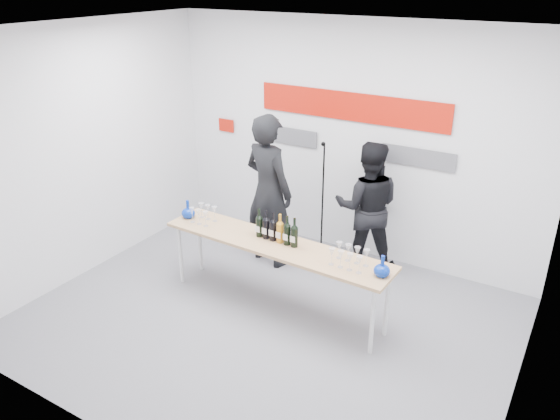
{
  "coord_description": "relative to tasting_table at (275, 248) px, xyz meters",
  "views": [
    {
      "loc": [
        2.68,
        -4.13,
        3.49
      ],
      "look_at": [
        -0.05,
        0.39,
        1.15
      ],
      "focal_mm": 35.0,
      "sensor_mm": 36.0,
      "label": 1
    }
  ],
  "objects": [
    {
      "name": "glasses_right",
      "position": [
        0.87,
        -0.03,
        0.15
      ],
      "size": [
        0.37,
        0.23,
        0.18
      ],
      "color": "silver",
      "rests_on": "tasting_table"
    },
    {
      "name": "mic_stand",
      "position": [
        0.01,
        1.08,
        -0.23
      ],
      "size": [
        0.19,
        0.19,
        1.66
      ],
      "rotation": [
        0.0,
        0.0,
        0.14
      ],
      "color": "black",
      "rests_on": "ground"
    },
    {
      "name": "presenter_left",
      "position": [
        -0.63,
        0.87,
        0.24
      ],
      "size": [
        0.8,
        0.61,
        1.95
      ],
      "primitive_type": "imported",
      "rotation": [
        0.0,
        0.0,
        2.92
      ],
      "color": "black",
      "rests_on": "ground"
    },
    {
      "name": "tasting_table",
      "position": [
        0.0,
        0.0,
        0.0
      ],
      "size": [
        2.68,
        0.63,
        0.8
      ],
      "rotation": [
        0.0,
        0.0,
        -0.04
      ],
      "color": "tan",
      "rests_on": "ground"
    },
    {
      "name": "presenter_right",
      "position": [
        0.49,
        1.35,
        0.09
      ],
      "size": [
        0.98,
        0.88,
        1.66
      ],
      "primitive_type": "imported",
      "rotation": [
        0.0,
        0.0,
        3.52
      ],
      "color": "black",
      "rests_on": "ground"
    },
    {
      "name": "decanter_left",
      "position": [
        -1.23,
        0.04,
        0.17
      ],
      "size": [
        0.16,
        0.16,
        0.21
      ],
      "primitive_type": null,
      "color": "#082B9A",
      "rests_on": "tasting_table"
    },
    {
      "name": "back_wall",
      "position": [
        0.05,
        1.71,
        0.76
      ],
      "size": [
        5.0,
        0.04,
        3.0
      ],
      "primitive_type": "cube",
      "color": "silver",
      "rests_on": "ground"
    },
    {
      "name": "glasses_left",
      "position": [
        -1.0,
        0.04,
        0.15
      ],
      "size": [
        0.27,
        0.23,
        0.18
      ],
      "color": "silver",
      "rests_on": "tasting_table"
    },
    {
      "name": "wine_bottles",
      "position": [
        -0.01,
        0.05,
        0.23
      ],
      "size": [
        0.53,
        0.09,
        0.33
      ],
      "rotation": [
        0.0,
        0.0,
        -0.04
      ],
      "color": "black",
      "rests_on": "tasting_table"
    },
    {
      "name": "signage",
      "position": [
        -0.0,
        1.68,
        1.07
      ],
      "size": [
        3.38,
        0.02,
        0.79
      ],
      "color": "#B21507",
      "rests_on": "back_wall"
    },
    {
      "name": "decanter_right",
      "position": [
        1.23,
        -0.05,
        0.17
      ],
      "size": [
        0.16,
        0.16,
        0.21
      ],
      "primitive_type": null,
      "color": "#082B9A",
      "rests_on": "tasting_table"
    },
    {
      "name": "ground",
      "position": [
        0.05,
        -0.29,
        -0.74
      ],
      "size": [
        5.0,
        5.0,
        0.0
      ],
      "primitive_type": "plane",
      "color": "slate",
      "rests_on": "ground"
    }
  ]
}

